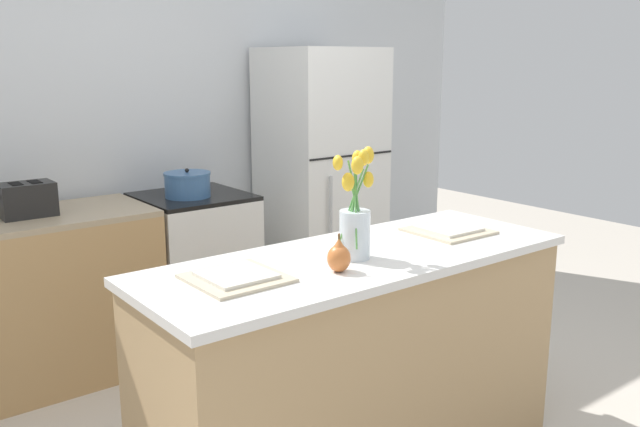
# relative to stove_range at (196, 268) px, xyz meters

# --- Properties ---
(back_wall) EXTENTS (5.20, 0.08, 2.70)m
(back_wall) POSITION_rel_stove_range_xyz_m (-0.10, 0.40, 0.90)
(back_wall) COLOR silver
(back_wall) RESTS_ON ground_plane
(kitchen_island) EXTENTS (1.80, 0.66, 0.92)m
(kitchen_island) POSITION_rel_stove_range_xyz_m (-0.10, -1.60, 0.01)
(kitchen_island) COLOR tan
(kitchen_island) RESTS_ON ground_plane
(stove_range) EXTENTS (0.60, 0.61, 0.90)m
(stove_range) POSITION_rel_stove_range_xyz_m (0.00, 0.00, 0.00)
(stove_range) COLOR silver
(stove_range) RESTS_ON ground_plane
(refrigerator) EXTENTS (0.68, 0.67, 1.75)m
(refrigerator) POSITION_rel_stove_range_xyz_m (0.95, 0.00, 0.42)
(refrigerator) COLOR white
(refrigerator) RESTS_ON ground_plane
(flower_vase) EXTENTS (0.17, 0.17, 0.43)m
(flower_vase) POSITION_rel_stove_range_xyz_m (-0.15, -1.63, 0.64)
(flower_vase) COLOR silver
(flower_vase) RESTS_ON kitchen_island
(pear_figurine) EXTENTS (0.09, 0.09, 0.14)m
(pear_figurine) POSITION_rel_stove_range_xyz_m (-0.30, -1.72, 0.53)
(pear_figurine) COLOR #C66B33
(pear_figurine) RESTS_ON kitchen_island
(plate_setting_left) EXTENTS (0.32, 0.32, 0.02)m
(plate_setting_left) POSITION_rel_stove_range_xyz_m (-0.64, -1.58, 0.48)
(plate_setting_left) COLOR beige
(plate_setting_left) RESTS_ON kitchen_island
(plate_setting_right) EXTENTS (0.32, 0.32, 0.02)m
(plate_setting_right) POSITION_rel_stove_range_xyz_m (0.44, -1.58, 0.48)
(plate_setting_right) COLOR beige
(plate_setting_right) RESTS_ON kitchen_island
(toaster) EXTENTS (0.28, 0.18, 0.17)m
(toaster) POSITION_rel_stove_range_xyz_m (-0.92, 0.00, 0.53)
(toaster) COLOR black
(toaster) RESTS_ON back_counter
(cooking_pot) EXTENTS (0.27, 0.27, 0.17)m
(cooking_pot) POSITION_rel_stove_range_xyz_m (-0.05, -0.04, 0.52)
(cooking_pot) COLOR #386093
(cooking_pot) RESTS_ON stove_range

